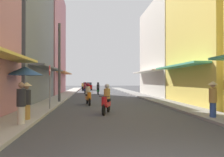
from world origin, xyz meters
name	(u,v)px	position (x,y,z in m)	size (l,w,h in m)	color
ground_plane	(103,97)	(0.00, 22.54, 0.00)	(116.76, 116.76, 0.00)	#424244
sidewalk_left	(62,96)	(-4.48, 22.54, 0.06)	(1.78, 61.07, 0.12)	#ADA89E
sidewalk_right	(143,96)	(4.48, 22.54, 0.06)	(1.78, 61.07, 0.12)	gray
building_left_far	(39,43)	(-8.37, 28.68, 6.87)	(7.05, 11.32, 13.75)	#B7727F
building_right_far	(175,51)	(8.36, 22.93, 5.25)	(7.05, 11.09, 10.51)	silver
motorbike_blue	(85,88)	(-2.15, 28.63, 0.70)	(0.55, 1.81, 1.58)	black
motorbike_red	(106,100)	(-0.56, 8.82, 0.70)	(0.68, 1.77, 1.58)	black
motorbike_green	(98,89)	(-0.49, 26.00, 0.70)	(0.55, 1.81, 1.58)	black
motorbike_black	(83,87)	(-2.78, 36.85, 0.70)	(0.55, 1.81, 1.58)	black
motorbike_orange	(88,95)	(-1.57, 13.52, 0.70)	(0.57, 1.80, 1.58)	black
parked_car	(88,86)	(-2.01, 41.51, 0.74)	(1.91, 4.16, 1.45)	#8C0000
pedestrian_midway	(21,105)	(-3.99, 5.48, 0.85)	(0.34, 0.34, 1.69)	beige
pedestrian_far	(213,98)	(4.05, 6.43, 0.97)	(0.44, 0.44, 1.73)	#334C8C
pedestrian_foreground	(27,100)	(-4.06, 6.53, 0.95)	(0.44, 0.44, 1.68)	#BF8C3F
vendor_umbrella	(25,71)	(-4.75, 8.76, 2.25)	(1.85, 1.85, 2.48)	#99999E
utility_pole	(59,62)	(-3.85, 15.14, 3.20)	(0.20, 1.20, 6.26)	#4C4C4F
street_sign_no_entry	(50,81)	(-3.75, 10.29, 1.72)	(0.07, 0.60, 2.65)	gray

